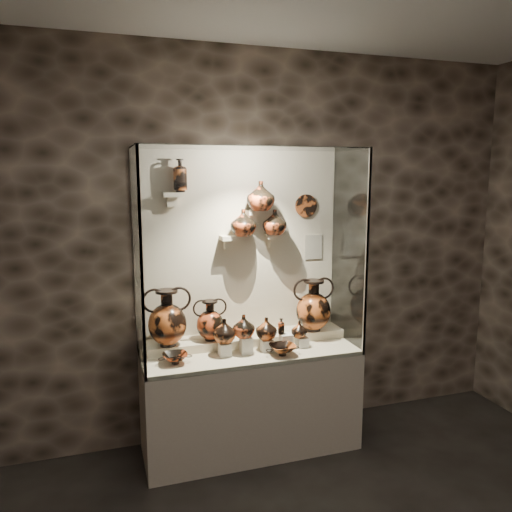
{
  "coord_description": "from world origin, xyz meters",
  "views": [
    {
      "loc": [
        -1.11,
        -1.42,
        2.21
      ],
      "look_at": [
        0.05,
        2.18,
        1.58
      ],
      "focal_mm": 35.0,
      "sensor_mm": 36.0,
      "label": 1
    }
  ],
  "objects": [
    {
      "name": "wall_back",
      "position": [
        0.0,
        2.5,
        1.6
      ],
      "size": [
        5.0,
        0.02,
        3.2
      ],
      "primitive_type": "cube",
      "color": "black",
      "rests_on": "ground"
    },
    {
      "name": "plinth",
      "position": [
        0.0,
        2.18,
        0.4
      ],
      "size": [
        1.7,
        0.6,
        0.8
      ],
      "primitive_type": "cube",
      "color": "beige",
      "rests_on": "floor"
    },
    {
      "name": "front_tier",
      "position": [
        0.0,
        2.18,
        0.82
      ],
      "size": [
        1.68,
        0.58,
        0.03
      ],
      "primitive_type": "cube",
      "color": "beige",
      "rests_on": "plinth"
    },
    {
      "name": "rear_tier",
      "position": [
        0.0,
        2.35,
        0.85
      ],
      "size": [
        1.7,
        0.25,
        0.1
      ],
      "primitive_type": "cube",
      "color": "beige",
      "rests_on": "plinth"
    },
    {
      "name": "back_panel",
      "position": [
        0.0,
        2.5,
        1.6
      ],
      "size": [
        1.7,
        0.03,
        1.6
      ],
      "primitive_type": "cube",
      "color": "beige",
      "rests_on": "plinth"
    },
    {
      "name": "glass_front",
      "position": [
        0.0,
        1.88,
        1.6
      ],
      "size": [
        1.7,
        0.01,
        1.6
      ],
      "primitive_type": "cube",
      "color": "white",
      "rests_on": "plinth"
    },
    {
      "name": "glass_left",
      "position": [
        -0.85,
        2.18,
        1.6
      ],
      "size": [
        0.01,
        0.6,
        1.6
      ],
      "primitive_type": "cube",
      "color": "white",
      "rests_on": "plinth"
    },
    {
      "name": "glass_right",
      "position": [
        0.85,
        2.18,
        1.6
      ],
      "size": [
        0.01,
        0.6,
        1.6
      ],
      "primitive_type": "cube",
      "color": "white",
      "rests_on": "plinth"
    },
    {
      "name": "glass_top",
      "position": [
        0.0,
        2.18,
        2.4
      ],
      "size": [
        1.7,
        0.6,
        0.01
      ],
      "primitive_type": "cube",
      "color": "white",
      "rests_on": "back_panel"
    },
    {
      "name": "frame_post_left",
      "position": [
        -0.84,
        1.89,
        1.6
      ],
      "size": [
        0.02,
        0.02,
        1.6
      ],
      "primitive_type": "cube",
      "color": "gray",
      "rests_on": "plinth"
    },
    {
      "name": "frame_post_right",
      "position": [
        0.84,
        1.89,
        1.6
      ],
      "size": [
        0.02,
        0.02,
        1.6
      ],
      "primitive_type": "cube",
      "color": "gray",
      "rests_on": "plinth"
    },
    {
      "name": "pedestal_a",
      "position": [
        -0.22,
        2.13,
        0.88
      ],
      "size": [
        0.09,
        0.09,
        0.1
      ],
      "primitive_type": "cube",
      "color": "silver",
      "rests_on": "front_tier"
    },
    {
      "name": "pedestal_b",
      "position": [
        -0.05,
        2.13,
        0.9
      ],
      "size": [
        0.09,
        0.09,
        0.13
      ],
      "primitive_type": "cube",
      "color": "silver",
      "rests_on": "front_tier"
    },
    {
      "name": "pedestal_c",
      "position": [
        0.12,
        2.13,
        0.88
      ],
      "size": [
        0.09,
        0.09,
        0.09
      ],
      "primitive_type": "cube",
      "color": "silver",
      "rests_on": "front_tier"
    },
    {
      "name": "pedestal_d",
      "position": [
        0.28,
        2.13,
        0.89
      ],
      "size": [
        0.09,
        0.09,
        0.12
      ],
      "primitive_type": "cube",
      "color": "silver",
      "rests_on": "front_tier"
    },
    {
      "name": "pedestal_e",
      "position": [
        0.42,
        2.13,
        0.87
      ],
      "size": [
        0.09,
        0.09,
        0.08
      ],
      "primitive_type": "cube",
      "color": "silver",
      "rests_on": "front_tier"
    },
    {
      "name": "bracket_ul",
      "position": [
        -0.55,
        2.42,
        2.05
      ],
      "size": [
        0.14,
        0.12,
        0.04
      ],
      "primitive_type": "cube",
      "color": "beige",
      "rests_on": "back_panel"
    },
    {
      "name": "bracket_ca",
      "position": [
        -0.1,
        2.42,
        1.7
      ],
      "size": [
        0.14,
        0.12,
        0.04
      ],
      "primitive_type": "cube",
      "color": "beige",
      "rests_on": "back_panel"
    },
    {
      "name": "bracket_cb",
      "position": [
        0.1,
        2.42,
        1.9
      ],
      "size": [
        0.1,
        0.12,
        0.04
      ],
      "primitive_type": "cube",
      "color": "beige",
      "rests_on": "back_panel"
    },
    {
      "name": "bracket_cc",
      "position": [
        0.28,
        2.42,
        1.7
      ],
      "size": [
        0.14,
        0.12,
        0.04
      ],
      "primitive_type": "cube",
      "color": "beige",
      "rests_on": "back_panel"
    },
    {
      "name": "amphora_left",
      "position": [
        -0.63,
        2.29,
        1.12
      ],
      "size": [
        0.39,
        0.39,
        0.44
      ],
      "primitive_type": null,
      "rotation": [
        0.0,
        0.0,
        -0.11
      ],
      "color": "#B45422",
      "rests_on": "rear_tier"
    },
    {
      "name": "amphora_mid",
      "position": [
        -0.29,
        2.32,
        1.06
      ],
      "size": [
        0.27,
        0.27,
        0.32
      ],
      "primitive_type": null,
      "rotation": [
        0.0,
        0.0,
        -0.06
      ],
      "color": "#BF4821",
      "rests_on": "rear_tier"
    },
    {
      "name": "amphora_right",
      "position": [
        0.59,
        2.29,
        1.12
      ],
      "size": [
        0.42,
        0.42,
        0.44
      ],
      "primitive_type": null,
      "rotation": [
        0.0,
        0.0,
        0.21
      ],
      "color": "#B45422",
      "rests_on": "rear_tier"
    },
    {
      "name": "jug_a",
      "position": [
        -0.22,
        2.15,
        1.02
      ],
      "size": [
        0.24,
        0.24,
        0.19
      ],
      "primitive_type": "imported",
      "rotation": [
        0.0,
        0.0,
        -0.43
      ],
      "color": "#B45422",
      "rests_on": "pedestal_a"
    },
    {
      "name": "jug_b",
      "position": [
        -0.07,
        2.13,
        1.05
      ],
      "size": [
        0.2,
        0.2,
        0.18
      ],
      "primitive_type": "imported",
      "rotation": [
        0.0,
        0.0,
        -0.16
      ],
      "color": "#BF4821",
      "rests_on": "pedestal_b"
    },
    {
      "name": "jug_c",
      "position": [
        0.12,
        2.14,
        1.01
      ],
      "size": [
        0.22,
        0.22,
        0.18
      ],
      "primitive_type": "imported",
      "rotation": [
        0.0,
        0.0,
        0.42
      ],
      "color": "#B45422",
      "rests_on": "pedestal_c"
    },
    {
      "name": "jug_e",
      "position": [
        0.39,
        2.13,
        0.98
      ],
      "size": [
        0.15,
        0.15,
        0.13
      ],
      "primitive_type": "imported",
      "rotation": [
        0.0,
        0.0,
        0.15
      ],
      "color": "#B45422",
      "rests_on": "pedestal_e"
    },
    {
      "name": "lekythos_small",
      "position": [
        0.24,
        2.14,
        1.02
      ],
      "size": [
        0.06,
        0.06,
        0.14
      ],
      "primitive_type": null,
      "rotation": [
        0.0,
        0.0,
        -0.02
      ],
      "color": "#BF4821",
      "rests_on": "pedestal_d"
    },
    {
      "name": "kylix_left",
      "position": [
        -0.61,
        2.08,
        0.88
      ],
      "size": [
        0.29,
        0.27,
        0.09
      ],
      "primitive_type": null,
      "rotation": [
        0.0,
        0.0,
        -0.37
      ],
      "color": "#BF4821",
      "rests_on": "front_tier"
    },
    {
      "name": "kylix_right",
      "position": [
        0.2,
        2.0,
        0.88
      ],
      "size": [
        0.29,
        0.25,
        0.1
      ],
      "primitive_type": null,
      "rotation": [
        0.0,
        0.0,
        0.14
      ],
      "color": "#B45422",
      "rests_on": "front_tier"
    },
    {
      "name": "lekythos_tall",
      "position": [
        -0.49,
        2.4,
        2.21
      ],
      "size": [
        0.14,
        0.14,
        0.28
      ],
      "primitive_type": null,
      "rotation": [
        0.0,
        0.0,
        -0.24
      ],
      "color": "#B45422",
      "rests_on": "bracket_ul"
    },
    {
      "name": "ovoid_vase_a",
      "position": [
        0.0,
        2.37,
        1.82
      ],
      "size": [
        0.22,
        0.22,
        0.21
      ],
      "primitive_type": "imported",
      "rotation": [
        0.0,
        0.0,
        0.07
      ],
      "color": "#BF4821",
      "rests_on": "bracket_ca"
    },
    {
      "name": "ovoid_vase_b",
      "position": [
        0.14,
        2.36,
        2.03
      ],
      "size": [
        0.25,
        0.25,
        0.23
      ],
      "primitive_type": "imported",
      "rotation": [
        0.0,
        0.0,
        -0.1
      ],
      "color": "#BF4821",
      "rests_on": "bracket_cb"
    },
    {
      "name": "ovoid_vase_c",
      "position": [
        0.27,
        2.37,
        1.82
      ],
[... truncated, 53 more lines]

